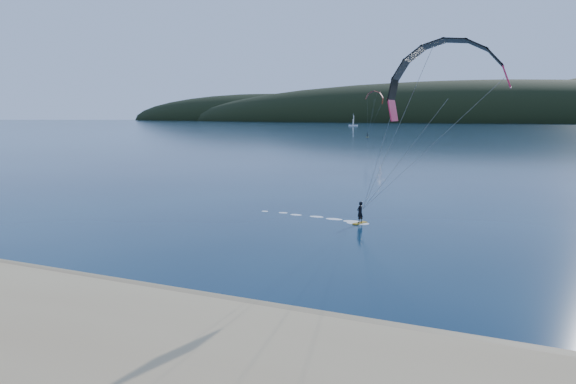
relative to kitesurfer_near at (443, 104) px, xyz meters
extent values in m
plane|color=#061A31|center=(-10.04, -20.34, -10.08)|extent=(1800.00, 1800.00, 0.00)
cube|color=#876C4E|center=(-10.04, -15.84, -10.03)|extent=(220.00, 2.50, 0.10)
ellipsoid|color=black|center=(-60.04, 699.66, -10.08)|extent=(840.00, 280.00, 110.00)
ellipsoid|color=black|center=(-390.04, 759.66, -10.08)|extent=(520.00, 220.00, 90.00)
cube|color=#BF8D16|center=(-7.19, 5.69, -10.02)|extent=(1.02, 1.58, 0.09)
imported|color=black|center=(-7.19, 5.69, -9.06)|extent=(0.67, 0.79, 1.85)
cylinder|color=gray|center=(-3.25, 2.58, -4.20)|extent=(0.02, 0.02, 12.87)
cube|color=#BF8D16|center=(-51.73, 176.99, -10.03)|extent=(0.95, 1.40, 0.08)
imported|color=black|center=(-51.73, 176.99, -9.17)|extent=(0.90, 0.99, 1.65)
cylinder|color=gray|center=(-49.59, 173.99, -1.81)|extent=(0.02, 0.02, 15.60)
cube|color=white|center=(-119.82, 387.14, -9.62)|extent=(7.65, 3.47, 1.29)
cylinder|color=white|center=(-119.82, 387.14, -4.54)|extent=(0.18, 0.18, 10.14)
cube|color=white|center=(-119.77, 388.43, -4.54)|extent=(0.41, 2.38, 7.38)
cube|color=white|center=(-119.77, 385.67, -6.39)|extent=(0.33, 1.83, 4.61)
camera|label=1|loc=(4.44, -36.56, -0.76)|focal=31.91mm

